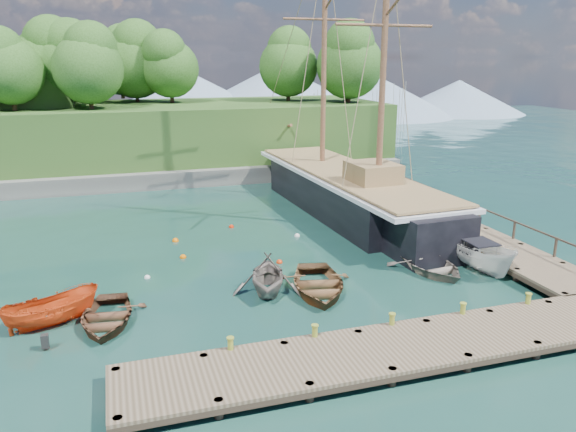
% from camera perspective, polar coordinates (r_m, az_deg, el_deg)
% --- Properties ---
extents(ground, '(160.00, 160.00, 0.00)m').
position_cam_1_polar(ground, '(25.00, 0.82, -7.79)').
color(ground, '#123831').
rests_on(ground, ground).
extents(dock_near, '(20.00, 3.20, 1.10)m').
position_cam_1_polar(dock_near, '(20.23, 12.36, -12.84)').
color(dock_near, brown).
rests_on(dock_near, ground).
extents(dock_east, '(3.20, 24.00, 1.10)m').
position_cam_1_polar(dock_east, '(35.62, 14.98, -0.33)').
color(dock_east, brown).
rests_on(dock_east, ground).
extents(bollard_0, '(0.26, 0.26, 0.45)m').
position_cam_1_polar(bollard_0, '(19.68, -5.80, -14.85)').
color(bollard_0, olive).
rests_on(bollard_0, ground).
extents(bollard_1, '(0.26, 0.26, 0.45)m').
position_cam_1_polar(bollard_1, '(20.39, 2.71, -13.60)').
color(bollard_1, olive).
rests_on(bollard_1, ground).
extents(bollard_2, '(0.26, 0.26, 0.45)m').
position_cam_1_polar(bollard_2, '(21.50, 10.41, -12.22)').
color(bollard_2, olive).
rests_on(bollard_2, ground).
extents(bollard_3, '(0.26, 0.26, 0.45)m').
position_cam_1_polar(bollard_3, '(22.95, 17.18, -10.81)').
color(bollard_3, olive).
rests_on(bollard_3, ground).
extents(bollard_4, '(0.26, 0.26, 0.45)m').
position_cam_1_polar(bollard_4, '(24.68, 23.01, -9.46)').
color(bollard_4, olive).
rests_on(bollard_4, ground).
extents(rowboat_0, '(3.43, 4.43, 0.85)m').
position_cam_1_polar(rowboat_0, '(23.37, -17.95, -10.37)').
color(rowboat_0, brown).
rests_on(rowboat_0, ground).
extents(rowboat_1, '(3.99, 4.33, 1.90)m').
position_cam_1_polar(rowboat_1, '(25.07, -2.09, -7.73)').
color(rowboat_1, '#6E635B').
rests_on(rowboat_1, ground).
extents(rowboat_2, '(4.35, 5.36, 0.98)m').
position_cam_1_polar(rowboat_2, '(25.10, 3.03, -7.71)').
color(rowboat_2, brown).
rests_on(rowboat_2, ground).
extents(rowboat_3, '(3.54, 4.62, 0.89)m').
position_cam_1_polar(rowboat_3, '(28.24, 14.16, -5.45)').
color(rowboat_3, '#72675D').
rests_on(rowboat_3, ground).
extents(motorboat_orange, '(3.92, 2.51, 1.42)m').
position_cam_1_polar(motorboat_orange, '(23.99, -22.70, -10.17)').
color(motorboat_orange, '#D34415').
rests_on(motorboat_orange, ground).
extents(cabin_boat_white, '(2.08, 4.74, 1.78)m').
position_cam_1_polar(cabin_boat_white, '(29.11, 18.74, -5.18)').
color(cabin_boat_white, silver).
rests_on(cabin_boat_white, ground).
extents(schooner, '(6.25, 28.77, 21.30)m').
position_cam_1_polar(schooner, '(37.64, 6.00, 2.17)').
color(schooner, black).
rests_on(schooner, ground).
extents(mooring_buoy_0, '(0.28, 0.28, 0.28)m').
position_cam_1_polar(mooring_buoy_0, '(27.37, -14.10, -6.14)').
color(mooring_buoy_0, silver).
rests_on(mooring_buoy_0, ground).
extents(mooring_buoy_1, '(0.34, 0.34, 0.34)m').
position_cam_1_polar(mooring_buoy_1, '(29.65, -10.62, -4.19)').
color(mooring_buoy_1, '#DC6100').
rests_on(mooring_buoy_1, ground).
extents(mooring_buoy_2, '(0.32, 0.32, 0.32)m').
position_cam_1_polar(mooring_buoy_2, '(28.46, -0.88, -4.78)').
color(mooring_buoy_2, red).
rests_on(mooring_buoy_2, ground).
extents(mooring_buoy_3, '(0.32, 0.32, 0.32)m').
position_cam_1_polar(mooring_buoy_3, '(32.56, 0.93, -2.09)').
color(mooring_buoy_3, silver).
rests_on(mooring_buoy_3, ground).
extents(mooring_buoy_4, '(0.36, 0.36, 0.36)m').
position_cam_1_polar(mooring_buoy_4, '(32.34, -11.36, -2.54)').
color(mooring_buoy_4, orange).
rests_on(mooring_buoy_4, ground).
extents(mooring_buoy_5, '(0.32, 0.32, 0.32)m').
position_cam_1_polar(mooring_buoy_5, '(34.45, -5.77, -1.16)').
color(mooring_buoy_5, red).
rests_on(mooring_buoy_5, ground).
extents(headland, '(51.00, 19.31, 12.90)m').
position_cam_1_polar(headland, '(53.58, -23.88, 9.71)').
color(headland, '#474744').
rests_on(headland, ground).
extents(distant_ridge, '(117.00, 40.00, 10.00)m').
position_cam_1_polar(distant_ridge, '(92.63, -10.59, 12.06)').
color(distant_ridge, '#728CA5').
rests_on(distant_ridge, ground).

